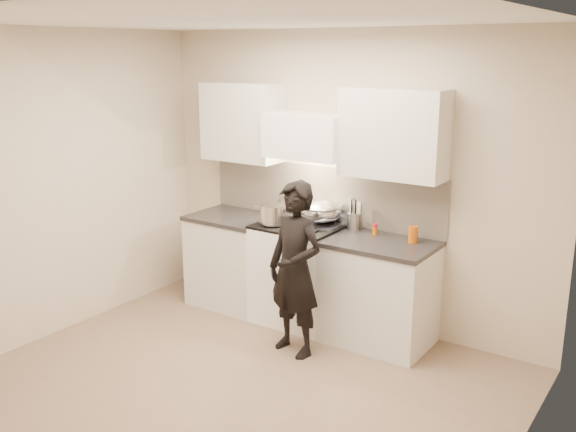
{
  "coord_description": "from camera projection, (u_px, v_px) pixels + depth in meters",
  "views": [
    {
      "loc": [
        2.8,
        -3.36,
        2.51
      ],
      "look_at": [
        -0.18,
        1.05,
        1.12
      ],
      "focal_mm": 40.0,
      "sensor_mm": 36.0,
      "label": 1
    }
  ],
  "objects": [
    {
      "name": "counter_right",
      "position": [
        379.0,
        292.0,
        5.59
      ],
      "size": [
        0.92,
        0.67,
        0.92
      ],
      "color": "silver",
      "rests_on": "ground"
    },
    {
      "name": "wok",
      "position": [
        320.0,
        211.0,
        5.9
      ],
      "size": [
        0.42,
        0.51,
        0.34
      ],
      "color": "silver",
      "rests_on": "stove"
    },
    {
      "name": "room_shell",
      "position": [
        250.0,
        176.0,
        4.77
      ],
      "size": [
        4.04,
        3.54,
        2.7
      ],
      "color": "beige",
      "rests_on": "ground"
    },
    {
      "name": "counter_left",
      "position": [
        235.0,
        259.0,
        6.46
      ],
      "size": [
        0.82,
        0.67,
        0.92
      ],
      "color": "silver",
      "rests_on": "ground"
    },
    {
      "name": "person",
      "position": [
        295.0,
        269.0,
        5.32
      ],
      "size": [
        0.6,
        0.45,
        1.49
      ],
      "primitive_type": "imported",
      "rotation": [
        0.0,
        0.0,
        -0.19
      ],
      "color": "black",
      "rests_on": "ground"
    },
    {
      "name": "stove",
      "position": [
        299.0,
        273.0,
        6.03
      ],
      "size": [
        0.76,
        0.65,
        0.96
      ],
      "color": "white",
      "rests_on": "ground"
    },
    {
      "name": "oil_glass",
      "position": [
        413.0,
        234.0,
        5.43
      ],
      "size": [
        0.08,
        0.08,
        0.14
      ],
      "color": "#B6510A",
      "rests_on": "counter_right"
    },
    {
      "name": "stock_pot",
      "position": [
        274.0,
        214.0,
        5.89
      ],
      "size": [
        0.35,
        0.33,
        0.17
      ],
      "color": "silver",
      "rests_on": "stove"
    },
    {
      "name": "ground_plane",
      "position": [
        230.0,
        392.0,
        4.85
      ],
      "size": [
        4.0,
        4.0,
        0.0
      ],
      "primitive_type": "plane",
      "color": "#7E6551"
    },
    {
      "name": "utensil_crock",
      "position": [
        353.0,
        220.0,
        5.81
      ],
      "size": [
        0.11,
        0.11,
        0.29
      ],
      "color": "#B9BAC1",
      "rests_on": "counter_right"
    },
    {
      "name": "spice_jar",
      "position": [
        375.0,
        229.0,
        5.66
      ],
      "size": [
        0.05,
        0.05,
        0.1
      ],
      "color": "#C05304",
      "rests_on": "counter_right"
    }
  ]
}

